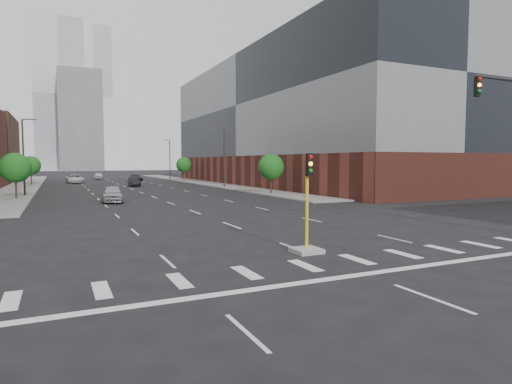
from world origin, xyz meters
TOP-DOWN VIEW (x-y plane):
  - ground at (0.00, 0.00)m, footprint 400.00×400.00m
  - sidewalk_left_far at (-15.00, 74.00)m, footprint 5.00×92.00m
  - sidewalk_right_far at (15.00, 74.00)m, footprint 5.00×92.00m
  - building_right_main at (29.50, 60.00)m, footprint 24.00×70.00m
  - tower_left at (-8.00, 220.00)m, footprint 22.00×22.00m
  - tower_right at (10.00, 260.00)m, footprint 20.00×20.00m
  - tower_mid at (0.00, 200.00)m, footprint 18.00×18.00m
  - median_traffic_signal at (0.00, 8.97)m, footprint 1.20×1.20m
  - streetlight_right_a at (13.41, 55.00)m, footprint 1.60×0.22m
  - streetlight_right_b at (13.41, 90.00)m, footprint 1.60×0.22m
  - streetlight_left at (-13.41, 50.00)m, footprint 1.60×0.22m
  - tree_left_near at (-14.00, 45.00)m, footprint 3.20×3.20m
  - tree_left_far at (-14.00, 75.00)m, footprint 3.20×3.20m
  - tree_right_near at (14.00, 40.00)m, footprint 3.20×3.20m
  - tree_right_far at (14.00, 80.00)m, footprint 3.20×3.20m
  - car_near_left at (-5.03, 37.48)m, footprint 2.44×5.06m
  - car_mid_right at (1.50, 65.15)m, footprint 1.57×4.42m
  - car_far_left at (-6.99, 80.39)m, footprint 3.24×6.14m
  - car_deep_right at (5.09, 85.40)m, footprint 2.37×4.91m
  - car_distant at (-1.26, 98.42)m, footprint 2.43×4.77m

SIDE VIEW (x-z plane):
  - ground at x=0.00m, z-range 0.00..0.00m
  - sidewalk_left_far at x=-15.00m, z-range 0.00..0.15m
  - sidewalk_right_far at x=15.00m, z-range 0.00..0.15m
  - car_deep_right at x=5.09m, z-range 0.00..1.38m
  - car_mid_right at x=1.50m, z-range 0.00..1.45m
  - car_distant at x=-1.26m, z-range 0.00..1.56m
  - car_far_left at x=-6.99m, z-range 0.00..1.65m
  - car_near_left at x=-5.03m, z-range 0.00..1.67m
  - median_traffic_signal at x=0.00m, z-range -1.23..3.17m
  - tree_left_near at x=-14.00m, z-range 0.97..5.82m
  - tree_left_far at x=-14.00m, z-range 0.97..5.82m
  - tree_right_near at x=14.00m, z-range 0.97..5.82m
  - tree_right_far at x=14.00m, z-range 0.97..5.82m
  - streetlight_right_a at x=13.41m, z-range 0.47..9.55m
  - streetlight_right_b at x=13.41m, z-range 0.47..9.55m
  - streetlight_left at x=-13.41m, z-range 0.47..9.55m
  - building_right_main at x=29.50m, z-range 0.00..22.00m
  - tower_mid at x=0.00m, z-range 0.00..44.00m
  - tower_left at x=-8.00m, z-range 0.00..70.00m
  - tower_right at x=10.00m, z-range 0.00..80.00m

